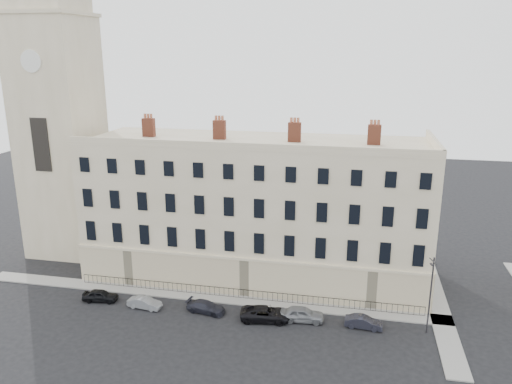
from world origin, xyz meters
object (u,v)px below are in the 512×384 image
car_a (100,295)px  car_c (206,307)px  car_f (364,322)px  streetlamp (430,292)px  car_b (145,303)px  car_e (302,314)px  car_d (266,314)px

car_a → car_c: (10.98, -0.00, -0.04)m
car_f → streetlamp: streetlamp is taller
car_b → car_f: car_f is taller
car_c → car_e: bearing=-79.7°
car_a → car_b: 4.92m
car_a → car_f: bearing=-96.6°
car_a → car_d: 16.83m
car_d → car_e: (3.33, 0.56, 0.04)m
car_d → car_f: size_ratio=1.39×
car_a → car_f: size_ratio=1.03×
car_b → car_c: 6.09m
car_c → car_f: size_ratio=1.13×
streetlamp → car_f: bearing=166.5°
car_a → car_e: 20.16m
car_a → car_c: car_a is taller
car_c → car_d: car_d is taller
car_b → car_f: 20.81m
car_c → streetlamp: size_ratio=0.53×
car_a → car_f: car_a is taller
car_d → car_f: 8.90m
car_c → car_e: (9.18, 0.26, 0.14)m
car_a → streetlamp: streetlamp is taller
car_a → car_c: size_ratio=0.92×
car_b → car_c: (6.07, 0.41, 0.00)m
car_e → streetlamp: bearing=-93.1°
car_c → car_a: bearing=98.6°
car_e → car_f: 5.56m
car_d → streetlamp: 14.76m
streetlamp → car_e: bearing=164.8°
car_a → streetlamp: 31.37m
car_a → car_e: (20.16, 0.26, 0.10)m
car_c → car_e: size_ratio=0.94×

